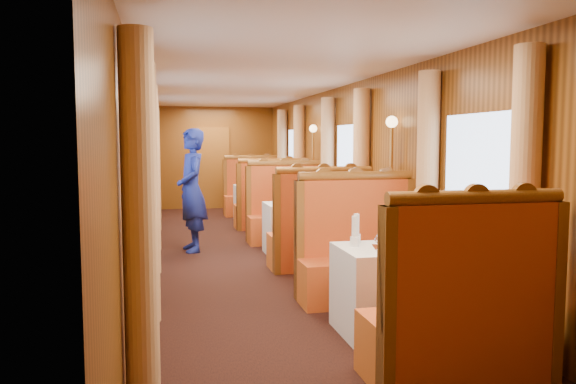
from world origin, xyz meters
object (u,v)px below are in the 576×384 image
object	(u,v)px
banquette_near_aft	(359,260)
table_mid	(301,228)
teapot_right	(406,241)
table_near	(399,290)
banquette_mid_fwd	(320,237)
banquette_far_fwd	(270,206)
tea_tray	(394,248)
rose_vase_mid	(304,191)
table_far	(261,203)
fruit_plate	(440,245)
passenger	(289,198)
banquette_mid_aft	(286,216)
steward	(192,190)
rose_vase_far	(260,177)
banquette_far_aft	(253,196)
teapot_back	(386,238)
banquette_near_fwd	(460,320)

from	to	relation	value
banquette_near_aft	table_mid	bearing A→B (deg)	90.00
teapot_right	table_near	bearing A→B (deg)	102.05
banquette_mid_fwd	banquette_far_fwd	distance (m)	3.50
tea_tray	rose_vase_mid	bearing A→B (deg)	88.07
banquette_mid_fwd	table_far	bearing A→B (deg)	90.00
banquette_far_fwd	fruit_plate	bearing A→B (deg)	-87.08
table_mid	banquette_near_aft	bearing A→B (deg)	-90.00
teapot_right	passenger	bearing A→B (deg)	89.29
banquette_mid_aft	rose_vase_mid	xyz separation A→B (m)	(0.03, -1.04, 0.50)
table_near	table_mid	xyz separation A→B (m)	(0.00, 3.50, 0.00)
table_mid	steward	xyz separation A→B (m)	(-1.56, 0.55, 0.55)
tea_tray	rose_vase_far	distance (m)	7.09
steward	table_mid	bearing A→B (deg)	61.50
teapot_right	rose_vase_mid	distance (m)	3.56
banquette_far_fwd	banquette_far_aft	size ratio (longest dim) A/B	1.00
banquette_far_aft	passenger	bearing A→B (deg)	-90.00
banquette_mid_fwd	passenger	bearing A→B (deg)	90.00
banquette_near_aft	rose_vase_far	xyz separation A→B (m)	(-0.01, 6.00, 0.50)
teapot_right	steward	world-z (taller)	steward
banquette_near_aft	teapot_right	world-z (taller)	banquette_near_aft
banquette_mid_fwd	banquette_far_fwd	bearing A→B (deg)	90.00
table_near	banquette_near_aft	world-z (taller)	banquette_near_aft
rose_vase_mid	rose_vase_far	distance (m)	3.54
banquette_mid_aft	rose_vase_far	distance (m)	2.55
banquette_mid_fwd	table_far	size ratio (longest dim) A/B	1.28
tea_tray	rose_vase_mid	distance (m)	3.55
steward	teapot_right	bearing A→B (deg)	11.91
table_mid	rose_vase_far	xyz separation A→B (m)	(-0.01, 3.52, 0.55)
teapot_back	passenger	world-z (taller)	passenger
table_mid	tea_tray	world-z (taller)	tea_tray
banquette_near_fwd	steward	size ratio (longest dim) A/B	0.73
table_near	teapot_back	xyz separation A→B (m)	(-0.09, 0.10, 0.44)
passenger	banquette_far_fwd	bearing A→B (deg)	90.00
banquette_mid_fwd	banquette_far_fwd	world-z (taller)	same
banquette_near_aft	rose_vase_far	size ratio (longest dim) A/B	3.72
banquette_far_fwd	rose_vase_far	xyz separation A→B (m)	(-0.01, 1.03, 0.50)
banquette_mid_fwd	tea_tray	size ratio (longest dim) A/B	3.94
banquette_near_fwd	teapot_right	size ratio (longest dim) A/B	9.02
teapot_right	passenger	world-z (taller)	passenger
banquette_near_fwd	teapot_back	size ratio (longest dim) A/B	8.28
banquette_far_fwd	rose_vase_far	distance (m)	1.15
banquette_far_fwd	rose_vase_mid	bearing A→B (deg)	-89.35
banquette_far_aft	tea_tray	xyz separation A→B (m)	(-0.09, -8.08, 0.33)
banquette_far_aft	teapot_back	xyz separation A→B (m)	(-0.09, -7.91, 0.39)
tea_tray	table_mid	bearing A→B (deg)	88.53
banquette_near_aft	banquette_far_aft	size ratio (longest dim) A/B	1.00
banquette_mid_aft	teapot_back	world-z (taller)	banquette_mid_aft
fruit_plate	passenger	xyz separation A→B (m)	(-0.31, 4.42, -0.03)
banquette_far_aft	rose_vase_far	world-z (taller)	banquette_far_aft
rose_vase_far	steward	bearing A→B (deg)	-117.50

